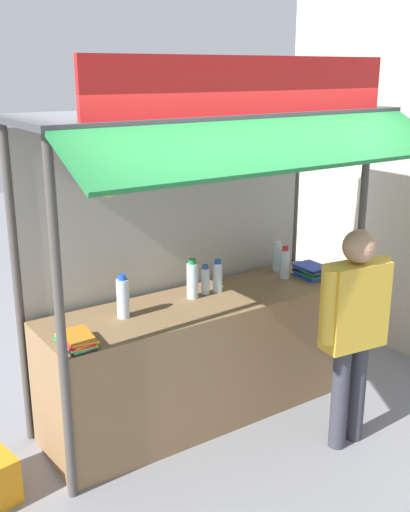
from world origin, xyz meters
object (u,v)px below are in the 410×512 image
Objects in this scene: water_bottle_back_left at (205,280)px; water_bottle_far_left at (285,263)px; banana_bunch_inner_left at (108,184)px; water_bottle_rear_center at (218,277)px; water_bottle_front_left at (192,280)px; magazine_stack_mid_left at (76,340)px; vendor_person at (354,320)px; water_bottle_right at (123,297)px; water_bottle_back_right at (277,256)px; magazine_stack_center at (312,271)px; banana_bunch_inner_right at (165,171)px.

water_bottle_back_left is 0.85× the size of water_bottle_far_left.
water_bottle_far_left is 0.95× the size of banana_bunch_inner_left.
water_bottle_rear_center is at bearing 175.44° from water_bottle_far_left.
water_bottle_far_left reaches higher than water_bottle_back_left.
water_bottle_front_left reaches higher than water_bottle_back_left.
magazine_stack_mid_left is at bearing -164.20° from water_bottle_front_left.
vendor_person is at bearing -22.50° from magazine_stack_mid_left.
banana_bunch_inner_left is (0.15, -0.25, 1.02)m from magazine_stack_mid_left.
water_bottle_front_left is (0.61, 0.05, -0.00)m from water_bottle_right.
water_bottle_far_left is (0.65, -0.05, 0.01)m from water_bottle_rear_center.
magazine_stack_mid_left is (-1.31, -0.31, -0.09)m from water_bottle_rear_center.
banana_bunch_inner_left is at bearing -159.75° from water_bottle_back_right.
banana_bunch_inner_right is at bearing -166.11° from magazine_stack_center.
water_bottle_right is 1.08m from banana_bunch_inner_right.
vendor_person reaches higher than water_bottle_right.
banana_bunch_inner_left reaches higher than magazine_stack_center.
water_bottle_back_left is 0.80× the size of banana_bunch_inner_left.
water_bottle_back_right is (0.97, 0.14, -0.02)m from water_bottle_front_left.
vendor_person is at bearing -16.41° from banana_bunch_inner_left.
water_bottle_rear_center is (-0.73, -0.14, -0.00)m from water_bottle_back_right.
water_bottle_back_right reaches higher than magazine_stack_mid_left.
water_bottle_front_left is 1.41m from banana_bunch_inner_left.
banana_bunch_inner_right is 0.85× the size of banana_bunch_inner_left.
magazine_stack_mid_left is at bearing -15.40° from vendor_person.
magazine_stack_mid_left is at bearing -165.02° from water_bottle_back_left.
water_bottle_back_right reaches higher than water_bottle_rear_center.
water_bottle_back_left is 0.15× the size of vendor_person.
magazine_stack_center is at bearing -9.71° from water_bottle_back_left.
water_bottle_back_left is at bearing 28.56° from banana_bunch_inner_left.
water_bottle_front_left is at bearing -179.26° from water_bottle_rear_center.
water_bottle_rear_center is (0.11, -0.02, 0.01)m from water_bottle_back_left.
water_bottle_far_left is at bearing -3.14° from water_bottle_front_left.
water_bottle_right is 1.10× the size of magazine_stack_center.
magazine_stack_mid_left is at bearing -150.94° from water_bottle_right.
water_bottle_right is 1.20× the size of water_bottle_rear_center.
vendor_person is at bearing -67.32° from water_bottle_rear_center.
banana_bunch_inner_right is (-0.55, -0.55, 0.95)m from water_bottle_front_left.
water_bottle_front_left is 0.19× the size of vendor_person.
water_bottle_back_left is 0.72× the size of magazine_stack_mid_left.
water_bottle_front_left is 1.12m from magazine_stack_mid_left.
water_bottle_front_left is 1.08× the size of magazine_stack_center.
water_bottle_right reaches higher than water_bottle_far_left.
vendor_person is (0.43, -1.03, -0.11)m from water_bottle_rear_center.
vendor_person reaches higher than water_bottle_rear_center.
vendor_person is (0.53, -1.04, -0.09)m from water_bottle_back_left.
water_bottle_far_left is (-0.08, -0.19, 0.00)m from water_bottle_back_right.
water_bottle_back_right is (0.84, 0.12, 0.02)m from water_bottle_back_left.
vendor_person is (-0.44, -0.88, -0.03)m from magazine_stack_center.
water_bottle_front_left is at bearing 31.05° from banana_bunch_inner_left.
water_bottle_back_right is 2.09m from magazine_stack_mid_left.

